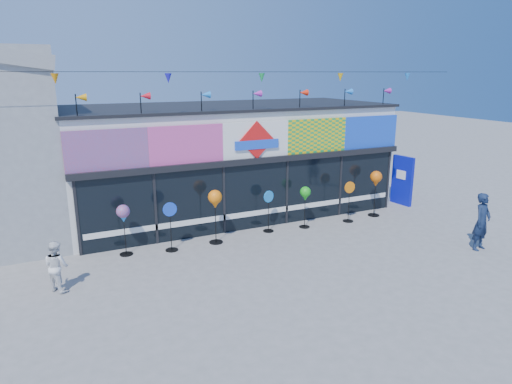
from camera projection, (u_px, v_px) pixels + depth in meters
ground at (307, 263)px, 13.04m from camera, size 80.00×80.00×0.00m
kite_shop at (228, 158)px, 17.71m from camera, size 16.00×5.70×5.31m
blue_sign at (402, 180)px, 18.64m from camera, size 0.26×1.01×2.00m
spinner_0 at (123, 215)px, 13.33m from camera, size 0.39×0.39×1.55m
spinner_1 at (171, 225)px, 13.76m from camera, size 0.43×0.39×1.53m
spinner_2 at (215, 201)px, 14.25m from camera, size 0.44×0.44×1.74m
spinner_3 at (269, 210)px, 15.45m from camera, size 0.40×0.37×1.44m
spinner_4 at (305, 195)px, 15.76m from camera, size 0.37×0.37×1.47m
spinner_5 at (349, 201)px, 16.49m from camera, size 0.42×0.38×1.50m
spinner_6 at (376, 180)px, 17.02m from camera, size 0.44×0.44×1.74m
adult_man at (482, 222)px, 13.85m from camera, size 0.72×0.55×1.78m
child at (57, 266)px, 11.26m from camera, size 0.67×0.72×1.30m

